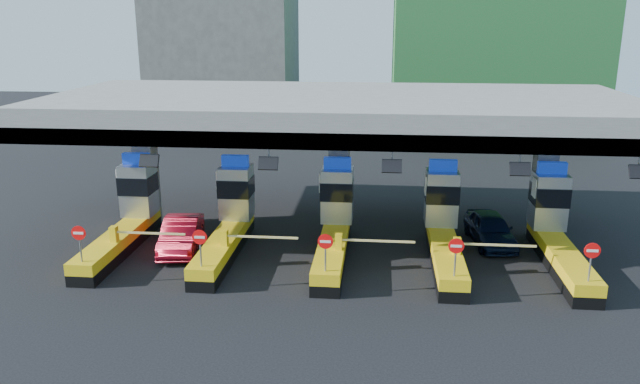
{
  "coord_description": "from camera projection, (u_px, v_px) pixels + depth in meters",
  "views": [
    {
      "loc": [
        2.02,
        -27.26,
        10.68
      ],
      "look_at": [
        -0.67,
        0.0,
        2.92
      ],
      "focal_mm": 35.0,
      "sensor_mm": 36.0,
      "label": 1
    }
  ],
  "objects": [
    {
      "name": "van",
      "position": [
        490.0,
        229.0,
        30.13
      ],
      "size": [
        2.31,
        4.65,
        1.52
      ],
      "primitive_type": "imported",
      "rotation": [
        0.0,
        0.0,
        0.12
      ],
      "color": "black",
      "rests_on": "ground"
    },
    {
      "name": "toll_lane_left",
      "position": [
        230.0,
        219.0,
        29.56
      ],
      "size": [
        4.43,
        8.0,
        4.16
      ],
      "color": "black",
      "rests_on": "ground"
    },
    {
      "name": "toll_lane_right",
      "position": [
        443.0,
        226.0,
        28.62
      ],
      "size": [
        4.43,
        8.0,
        4.16
      ],
      "color": "black",
      "rests_on": "ground"
    },
    {
      "name": "red_car",
      "position": [
        181.0,
        234.0,
        29.35
      ],
      "size": [
        2.29,
        4.78,
        1.51
      ],
      "primitive_type": "imported",
      "rotation": [
        0.0,
        0.0,
        0.15
      ],
      "color": "maroon",
      "rests_on": "ground"
    },
    {
      "name": "toll_lane_far_right",
      "position": [
        555.0,
        229.0,
        28.15
      ],
      "size": [
        4.43,
        8.0,
        4.16
      ],
      "color": "black",
      "rests_on": "ground"
    },
    {
      "name": "toll_lane_center",
      "position": [
        335.0,
        222.0,
        29.09
      ],
      "size": [
        4.43,
        8.0,
        4.16
      ],
      "color": "black",
      "rests_on": "ground"
    },
    {
      "name": "toll_canopy",
      "position": [
        339.0,
        113.0,
        30.28
      ],
      "size": [
        28.0,
        12.09,
        7.0
      ],
      "color": "slate",
      "rests_on": "ground"
    },
    {
      "name": "bg_building_concrete",
      "position": [
        223.0,
        33.0,
        62.55
      ],
      "size": [
        14.0,
        10.0,
        18.0
      ],
      "primitive_type": "cube",
      "color": "#4C4C49",
      "rests_on": "ground"
    },
    {
      "name": "ground",
      "position": [
        334.0,
        252.0,
        29.21
      ],
      "size": [
        120.0,
        120.0,
        0.0
      ],
      "primitive_type": "plane",
      "color": "black",
      "rests_on": "ground"
    },
    {
      "name": "toll_lane_far_left",
      "position": [
        128.0,
        216.0,
        30.03
      ],
      "size": [
        4.43,
        8.0,
        4.16
      ],
      "color": "black",
      "rests_on": "ground"
    }
  ]
}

